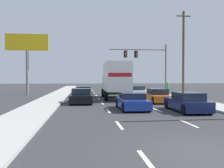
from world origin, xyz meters
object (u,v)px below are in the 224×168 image
(car_silver, at_px, (84,92))
(car_blue, at_px, (132,102))
(car_black, at_px, (81,97))
(car_navy, at_px, (187,102))
(roadside_billboard, at_px, (27,50))
(box_truck, at_px, (115,79))
(car_orange, at_px, (157,96))
(car_white, at_px, (137,92))
(traffic_signal_mast, at_px, (143,58))
(utility_pole_mid, at_px, (183,53))
(pedestrian_near_corner, at_px, (167,89))

(car_silver, bearing_deg, car_blue, -74.22)
(car_black, distance_m, car_navy, 9.21)
(car_silver, xyz_separation_m, roadside_billboard, (-7.38, 4.30, 5.36))
(box_truck, bearing_deg, car_orange, -48.48)
(car_black, distance_m, car_white, 10.13)
(box_truck, height_order, traffic_signal_mast, traffic_signal_mast)
(car_black, xyz_separation_m, utility_pole_mid, (12.47, 7.37, 4.78))
(car_orange, distance_m, utility_pole_mid, 10.29)
(car_silver, relative_size, roadside_billboard, 0.57)
(car_orange, xyz_separation_m, roadside_billboard, (-14.00, 11.29, 5.36))
(car_black, xyz_separation_m, car_orange, (6.92, 0.15, -0.01))
(car_black, xyz_separation_m, car_navy, (7.00, -5.99, 0.00))
(car_orange, bearing_deg, box_truck, 131.52)
(traffic_signal_mast, distance_m, roadside_billboard, 15.61)
(car_blue, distance_m, car_navy, 3.70)
(pedestrian_near_corner, bearing_deg, traffic_signal_mast, 101.89)
(car_black, bearing_deg, traffic_signal_mast, 54.50)
(car_silver, xyz_separation_m, car_black, (-0.30, -7.13, 0.01))
(box_truck, height_order, car_navy, box_truck)
(car_silver, bearing_deg, pedestrian_near_corner, -8.88)
(roadside_billboard, bearing_deg, utility_pole_mid, -11.73)
(car_black, xyz_separation_m, pedestrian_near_corner, (9.82, 5.64, 0.42))
(car_silver, bearing_deg, car_navy, -62.93)
(box_truck, bearing_deg, pedestrian_near_corner, 15.03)
(utility_pole_mid, relative_size, pedestrian_near_corner, 6.06)
(car_silver, bearing_deg, car_orange, -46.52)
(car_silver, relative_size, box_truck, 0.56)
(car_white, xyz_separation_m, car_orange, (0.19, -7.43, 0.01))
(traffic_signal_mast, bearing_deg, car_silver, -149.72)
(traffic_signal_mast, distance_m, utility_pole_mid, 6.05)
(utility_pole_mid, bearing_deg, car_white, 178.00)
(car_white, bearing_deg, roadside_billboard, 164.39)
(box_truck, distance_m, traffic_signal_mast, 9.81)
(car_white, relative_size, pedestrian_near_corner, 2.65)
(car_black, height_order, pedestrian_near_corner, pedestrian_near_corner)
(car_navy, bearing_deg, traffic_signal_mast, 85.23)
(car_silver, distance_m, car_orange, 9.62)
(roadside_billboard, bearing_deg, car_white, -15.61)
(car_blue, bearing_deg, roadside_billboard, 123.77)
(car_white, distance_m, car_orange, 7.43)
(car_white, xyz_separation_m, pedestrian_near_corner, (3.09, -1.93, 0.43))
(car_silver, distance_m, utility_pole_mid, 13.08)
(car_navy, height_order, utility_pole_mid, utility_pole_mid)
(car_black, bearing_deg, car_blue, -51.59)
(car_orange, relative_size, traffic_signal_mast, 0.53)
(car_white, relative_size, roadside_billboard, 0.57)
(car_black, height_order, roadside_billboard, roadside_billboard)
(car_silver, height_order, car_navy, car_navy)
(car_blue, bearing_deg, traffic_signal_mast, 73.42)
(car_navy, bearing_deg, pedestrian_near_corner, 76.38)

